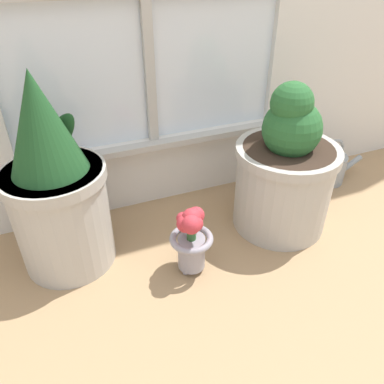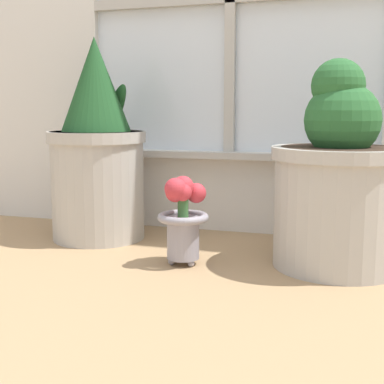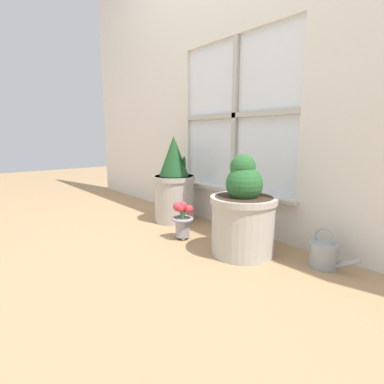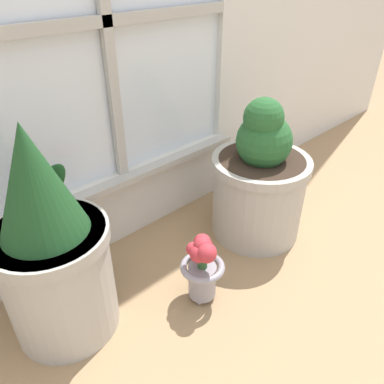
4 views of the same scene
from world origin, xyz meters
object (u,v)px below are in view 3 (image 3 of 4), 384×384
object	(u,v)px
potted_plant_right	(243,214)
potted_plant_left	(174,185)
watering_can	(324,254)
flower_vase	(182,218)

from	to	relation	value
potted_plant_right	potted_plant_left	bearing A→B (deg)	172.69
potted_plant_right	watering_can	xyz separation A→B (m)	(0.40, 0.18, -0.17)
potted_plant_left	potted_plant_right	distance (m)	0.82
flower_vase	potted_plant_left	bearing A→B (deg)	150.25
potted_plant_left	flower_vase	size ratio (longest dim) A/B	2.64
potted_plant_right	watering_can	bearing A→B (deg)	24.54
potted_plant_left	potted_plant_right	xyz separation A→B (m)	(0.81, -0.10, -0.06)
potted_plant_left	watering_can	distance (m)	1.24
potted_plant_left	flower_vase	distance (m)	0.47
potted_plant_right	flower_vase	size ratio (longest dim) A/B	2.25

